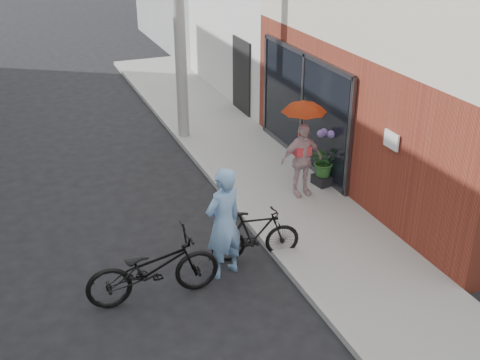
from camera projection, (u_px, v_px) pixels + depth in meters
ground at (227, 272)px, 10.04m from camera, size 80.00×80.00×0.00m
sidewalk at (288, 197)px, 12.39m from camera, size 2.20×24.00×0.12m
curb at (236, 206)px, 12.00m from camera, size 0.12×24.00×0.12m
officer at (224, 223)px, 9.59m from camera, size 0.81×0.66×1.92m
bike_left at (153, 268)px, 9.18m from camera, size 2.09×0.78×1.09m
bike_right at (256, 235)px, 10.22m from camera, size 1.60×0.70×0.93m
kimono_woman at (302, 160)px, 12.04m from camera, size 0.90×0.38×1.53m
parasol at (304, 106)px, 11.55m from camera, size 0.84×0.84×0.74m
planter at (323, 180)px, 12.75m from camera, size 0.44×0.44×0.20m
potted_plant at (325, 161)px, 12.56m from camera, size 0.60×0.52×0.67m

